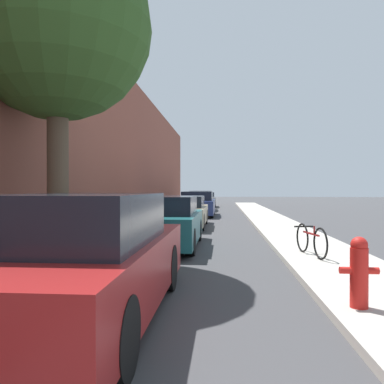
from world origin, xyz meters
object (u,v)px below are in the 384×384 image
at_px(parked_car_red, 90,261).
at_px(parked_car_grey, 205,200).
at_px(parked_car_champagne, 185,212).
at_px(bicycle, 311,240).
at_px(parked_car_silver, 201,201).
at_px(fire_hydrant, 359,271).
at_px(parked_car_teal, 167,223).
at_px(street_tree_near, 57,27).
at_px(parked_car_navy, 198,204).

bearing_deg(parked_car_red, parked_car_grey, 89.80).
height_order(parked_car_champagne, bicycle, parked_car_champagne).
bearing_deg(parked_car_silver, bicycle, -79.67).
bearing_deg(parked_car_silver, fire_hydrant, -81.91).
height_order(parked_car_teal, street_tree_near, street_tree_near).
relative_size(parked_car_champagne, parked_car_navy, 0.99).
bearing_deg(parked_car_silver, parked_car_navy, -88.61).
xyz_separation_m(parked_car_teal, parked_car_champagne, (-0.06, 5.52, -0.04)).
xyz_separation_m(parked_car_silver, parked_car_grey, (0.09, 5.04, -0.07)).
relative_size(parked_car_red, parked_car_champagne, 0.99).
bearing_deg(parked_car_grey, parked_car_teal, -90.03).
distance_m(parked_car_silver, fire_hydrant, 23.24).
bearing_deg(parked_car_silver, parked_car_red, -90.02).
bearing_deg(parked_car_navy, parked_car_silver, 91.39).
bearing_deg(parked_car_red, street_tree_near, 119.51).
height_order(parked_car_champagne, street_tree_near, street_tree_near).
distance_m(parked_car_teal, bicycle, 3.84).
xyz_separation_m(parked_car_champagne, parked_car_grey, (0.07, 17.10, -0.01)).
height_order(parked_car_grey, fire_hydrant, parked_car_grey).
xyz_separation_m(parked_car_teal, fire_hydrant, (3.19, -5.43, -0.09)).
xyz_separation_m(parked_car_teal, bicycle, (3.43, -1.71, -0.20)).
height_order(parked_car_teal, fire_hydrant, parked_car_teal).
height_order(parked_car_silver, bicycle, parked_car_silver).
relative_size(parked_car_red, parked_car_teal, 1.10).
distance_m(parked_car_navy, fire_hydrant, 17.65).
bearing_deg(parked_car_grey, bicycle, -81.99).
bearing_deg(parked_car_red, bicycle, 49.49).
xyz_separation_m(street_tree_near, bicycle, (5.32, 0.94, -4.45)).
bearing_deg(fire_hydrant, parked_car_teal, 120.42).
relative_size(parked_car_champagne, street_tree_near, 0.68).
bearing_deg(parked_car_teal, parked_car_silver, 90.27).
distance_m(parked_car_grey, street_tree_near, 25.70).
bearing_deg(parked_car_navy, fire_hydrant, -79.78).
height_order(parked_car_red, bicycle, parked_car_red).
height_order(fire_hydrant, bicycle, fire_hydrant).
bearing_deg(parked_car_grey, fire_hydrant, -83.54).
xyz_separation_m(parked_car_champagne, street_tree_near, (-1.83, -8.16, 4.29)).
height_order(parked_car_navy, bicycle, parked_car_navy).
relative_size(parked_car_silver, bicycle, 2.65).
distance_m(parked_car_teal, parked_car_silver, 17.58).
height_order(parked_car_navy, parked_car_silver, parked_car_silver).
distance_m(parked_car_red, parked_car_silver, 23.41).
xyz_separation_m(parked_car_navy, bicycle, (3.38, -13.65, -0.21)).
distance_m(parked_car_navy, parked_car_silver, 5.63).
distance_m(parked_car_teal, parked_car_champagne, 5.52).
bearing_deg(parked_car_red, parked_car_teal, 89.13).
relative_size(parked_car_navy, parked_car_silver, 1.09).
xyz_separation_m(parked_car_silver, bicycle, (3.52, -19.29, -0.22)).
distance_m(parked_car_navy, bicycle, 14.07).
height_order(parked_car_silver, fire_hydrant, parked_car_silver).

